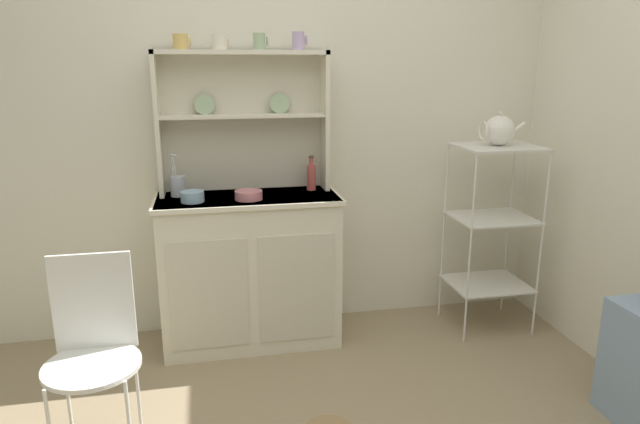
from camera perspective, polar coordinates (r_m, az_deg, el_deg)
The scene contains 14 objects.
wall_back at distance 3.27m, azimuth -4.33°, elevation 9.57°, with size 3.84×0.05×2.50m, color silver.
hutch_cabinet at distance 3.18m, azimuth -7.11°, elevation -5.68°, with size 1.00×0.45×0.85m.
hutch_shelf_unit at distance 3.16m, azimuth -7.86°, elevation 10.09°, with size 0.93×0.18×0.77m.
bakers_rack at distance 3.41m, azimuth 17.11°, elevation -0.37°, with size 0.45×0.38×1.10m.
wire_chair at distance 2.37m, azimuth -22.07°, elevation -12.19°, with size 0.36×0.36×0.85m.
cup_gold_0 at distance 3.10m, azimuth -13.96°, elevation 16.45°, with size 0.09×0.08×0.08m.
cup_cream_1 at distance 3.10m, azimuth -10.15°, elevation 16.62°, with size 0.09×0.08×0.08m.
cup_sage_2 at distance 3.12m, azimuth -6.15°, elevation 16.85°, with size 0.08×0.06×0.09m.
cup_lilac_3 at distance 3.14m, azimuth -2.18°, elevation 16.98°, with size 0.08×0.07×0.09m.
bowl_mixing_large at distance 2.98m, azimuth -12.83°, elevation 1.53°, with size 0.12×0.12×0.06m, color #8EB2D1.
bowl_floral_medium at distance 2.99m, azimuth -7.27°, elevation 1.72°, with size 0.15×0.15×0.05m, color #D17A84.
jam_bottle at distance 3.18m, azimuth -0.90°, elevation 3.65°, with size 0.05×0.05×0.20m.
utensil_jar at distance 3.12m, azimuth -14.25°, elevation 2.64°, with size 0.08×0.08×0.23m.
porcelain_teapot at distance 3.32m, azimuth 17.73°, elevation 7.90°, with size 0.26×0.17×0.19m.
Camera 1 is at (-0.41, -1.61, 1.55)m, focal length 31.50 mm.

